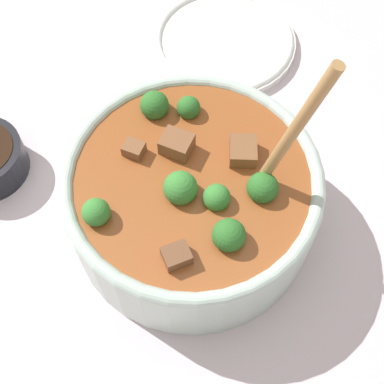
# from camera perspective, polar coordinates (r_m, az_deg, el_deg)

# --- Properties ---
(ground_plane) EXTENTS (4.00, 4.00, 0.00)m
(ground_plane) POSITION_cam_1_polar(r_m,az_deg,el_deg) (0.66, 0.00, -2.95)
(ground_plane) COLOR silver
(stew_bowl) EXTENTS (0.29, 0.29, 0.28)m
(stew_bowl) POSITION_cam_1_polar(r_m,az_deg,el_deg) (0.60, 0.03, -0.38)
(stew_bowl) COLOR #B2C6BC
(stew_bowl) RESTS_ON ground_plane
(empty_plate) EXTENTS (0.21, 0.21, 0.02)m
(empty_plate) POSITION_cam_1_polar(r_m,az_deg,el_deg) (0.82, 3.40, 15.81)
(empty_plate) COLOR white
(empty_plate) RESTS_ON ground_plane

